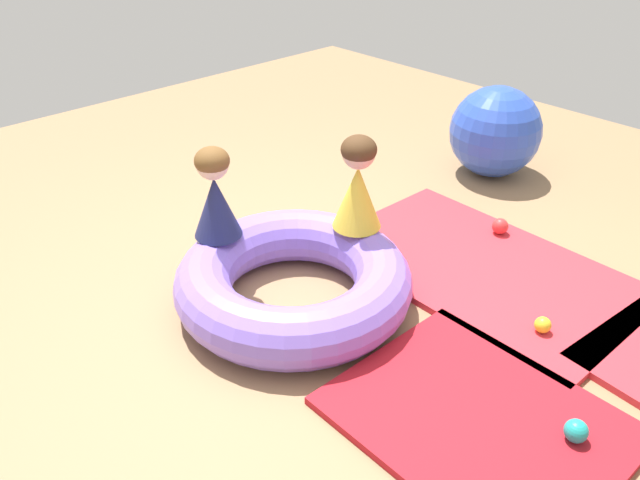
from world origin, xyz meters
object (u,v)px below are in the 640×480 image
at_px(child_in_yellow, 358,184).
at_px(child_in_navy, 215,194).
at_px(exercise_ball_large, 495,132).
at_px(inflatable_cushion, 294,281).
at_px(play_ball_red, 500,226).
at_px(play_ball_yellow, 543,325).
at_px(play_ball_teal, 576,431).

distance_m(child_in_yellow, child_in_navy, 0.80).
bearing_deg(exercise_ball_large, inflatable_cushion, -83.85).
bearing_deg(play_ball_red, play_ball_yellow, -44.23).
relative_size(play_ball_teal, play_ball_red, 0.97).
xyz_separation_m(inflatable_cushion, child_in_navy, (-0.47, -0.15, 0.42)).
bearing_deg(play_ball_red, inflatable_cushion, -104.54).
bearing_deg(play_ball_teal, play_ball_yellow, 131.03).
xyz_separation_m(child_in_navy, play_ball_teal, (2.05, 0.35, -0.48)).
height_order(child_in_yellow, play_ball_teal, child_in_yellow).
bearing_deg(play_ball_teal, exercise_ball_large, 131.44).
distance_m(inflatable_cushion, child_in_navy, 0.65).
relative_size(play_ball_red, exercise_ball_large, 0.15).
distance_m(play_ball_yellow, play_ball_teal, 0.73).
bearing_deg(inflatable_cushion, play_ball_yellow, 34.29).
height_order(play_ball_yellow, play_ball_teal, play_ball_teal).
distance_m(play_ball_red, exercise_ball_large, 1.06).
height_order(inflatable_cushion, play_ball_yellow, inflatable_cushion).
distance_m(play_ball_teal, play_ball_red, 1.74).
distance_m(play_ball_yellow, play_ball_red, 1.01).
bearing_deg(play_ball_yellow, child_in_navy, -150.19).
distance_m(inflatable_cushion, play_ball_yellow, 1.34).
bearing_deg(play_ball_red, exercise_ball_large, 127.46).
bearing_deg(play_ball_teal, play_ball_red, 133.79).
distance_m(play_ball_teal, exercise_ball_large, 2.77).
bearing_deg(exercise_ball_large, play_ball_red, -52.54).
xyz_separation_m(inflatable_cushion, exercise_ball_large, (-0.24, 2.27, 0.19)).
relative_size(inflatable_cushion, child_in_yellow, 2.36).
relative_size(inflatable_cushion, play_ball_red, 12.43).
height_order(child_in_yellow, exercise_ball_large, child_in_yellow).
relative_size(play_ball_yellow, exercise_ball_large, 0.12).
relative_size(play_ball_teal, exercise_ball_large, 0.15).
relative_size(play_ball_yellow, play_ball_teal, 0.85).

